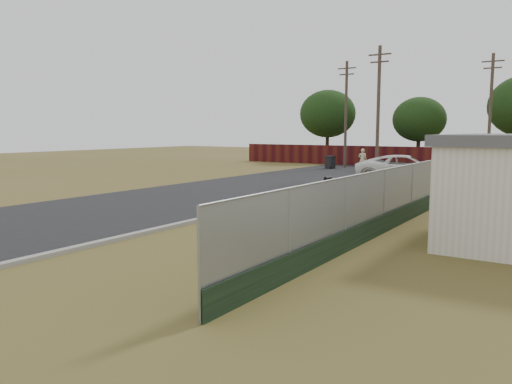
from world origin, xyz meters
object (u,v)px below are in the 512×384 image
Objects in this scene: fire_hydrant at (284,241)px; trash_bin at (330,162)px; mailbox at (328,182)px; pedestrian at (362,160)px; pickup_truck at (406,169)px.

trash_bin reaches higher than fire_hydrant.
mailbox is (-3.49, 9.96, 0.45)m from fire_hydrant.
pedestrian reaches higher than fire_hydrant.
fire_hydrant is 0.89× the size of trash_bin.
trash_bin is at bearing 112.79° from fire_hydrant.
mailbox is 10.03m from pickup_truck.
pedestrian is at bearing 106.35° from mailbox.
trash_bin is (-3.19, 0.91, -0.34)m from pedestrian.
fire_hydrant is 20.20m from pickup_truck.
trash_bin is (-8.07, 17.57, -0.34)m from mailbox.
pickup_truck is at bearing -41.26° from trash_bin.
pedestrian is at bearing 107.48° from fire_hydrant.
mailbox is 0.18× the size of pickup_truck.
mailbox is at bearing 92.95° from pedestrian.
pickup_truck is 11.46m from trash_bin.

